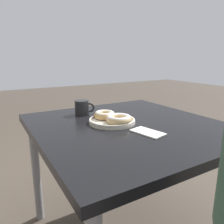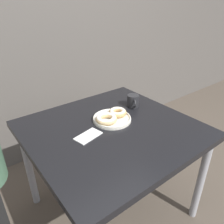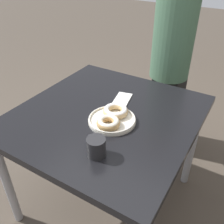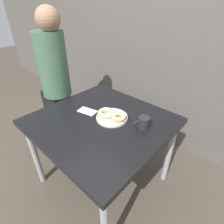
{
  "view_description": "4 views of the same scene",
  "coord_description": "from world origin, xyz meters",
  "px_view_note": "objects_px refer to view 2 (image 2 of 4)",
  "views": [
    {
      "loc": [
        -0.91,
        0.78,
        1.06
      ],
      "look_at": [
        0.05,
        0.21,
        0.78
      ],
      "focal_mm": 35.0,
      "sensor_mm": 36.0,
      "label": 1
    },
    {
      "loc": [
        -0.69,
        -0.75,
        1.43
      ],
      "look_at": [
        0.05,
        0.21,
        0.78
      ],
      "focal_mm": 35.0,
      "sensor_mm": 36.0,
      "label": 2
    },
    {
      "loc": [
        0.95,
        0.76,
        1.48
      ],
      "look_at": [
        0.05,
        0.21,
        0.78
      ],
      "focal_mm": 40.0,
      "sensor_mm": 36.0,
      "label": 3
    },
    {
      "loc": [
        0.81,
        -0.61,
        1.5
      ],
      "look_at": [
        0.05,
        0.21,
        0.78
      ],
      "focal_mm": 28.0,
      "sensor_mm": 36.0,
      "label": 4
    }
  ],
  "objects_px": {
    "dining_table": "(112,137)",
    "donut_plate": "(112,117)",
    "coffee_mug": "(133,101)",
    "napkin": "(88,136)"
  },
  "relations": [
    {
      "from": "donut_plate",
      "to": "napkin",
      "type": "distance_m",
      "value": 0.23
    },
    {
      "from": "dining_table",
      "to": "donut_plate",
      "type": "xyz_separation_m",
      "value": [
        0.05,
        0.07,
        0.1
      ]
    },
    {
      "from": "coffee_mug",
      "to": "napkin",
      "type": "height_order",
      "value": "coffee_mug"
    },
    {
      "from": "napkin",
      "to": "dining_table",
      "type": "bearing_deg",
      "value": -1.74
    },
    {
      "from": "dining_table",
      "to": "donut_plate",
      "type": "bearing_deg",
      "value": 52.96
    },
    {
      "from": "donut_plate",
      "to": "coffee_mug",
      "type": "xyz_separation_m",
      "value": [
        0.25,
        0.07,
        0.02
      ]
    },
    {
      "from": "coffee_mug",
      "to": "donut_plate",
      "type": "bearing_deg",
      "value": -164.8
    },
    {
      "from": "dining_table",
      "to": "napkin",
      "type": "xyz_separation_m",
      "value": [
        -0.17,
        0.01,
        0.08
      ]
    },
    {
      "from": "coffee_mug",
      "to": "napkin",
      "type": "bearing_deg",
      "value": -164.44
    },
    {
      "from": "dining_table",
      "to": "napkin",
      "type": "relative_size",
      "value": 5.82
    }
  ]
}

